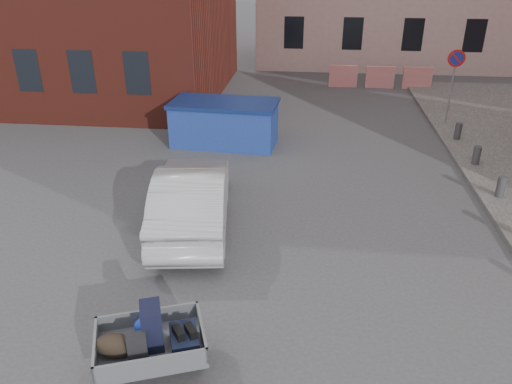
# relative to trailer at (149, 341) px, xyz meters

# --- Properties ---
(ground) EXTENTS (120.00, 120.00, 0.00)m
(ground) POSITION_rel_trailer_xyz_m (1.18, 3.28, -0.61)
(ground) COLOR #38383A
(ground) RESTS_ON ground
(no_parking_sign) EXTENTS (0.60, 0.09, 2.65)m
(no_parking_sign) POSITION_rel_trailer_xyz_m (7.18, 12.76, 1.41)
(no_parking_sign) COLOR gray
(no_parking_sign) RESTS_ON sidewalk
(bollards) EXTENTS (0.22, 9.02, 0.55)m
(bollards) POSITION_rel_trailer_xyz_m (7.18, 6.68, -0.21)
(bollards) COLOR #3A3A3D
(bollards) RESTS_ON sidewalk
(barriers) EXTENTS (4.70, 0.18, 1.00)m
(barriers) POSITION_rel_trailer_xyz_m (5.38, 18.28, -0.11)
(barriers) COLOR red
(barriers) RESTS_ON ground
(trailer) EXTENTS (1.88, 1.98, 1.20)m
(trailer) POSITION_rel_trailer_xyz_m (0.00, 0.00, 0.00)
(trailer) COLOR black
(trailer) RESTS_ON ground
(dumpster) EXTENTS (3.56, 2.01, 1.45)m
(dumpster) POSITION_rel_trailer_xyz_m (-0.57, 10.05, 0.12)
(dumpster) COLOR navy
(dumpster) RESTS_ON ground
(silver_car) EXTENTS (2.20, 4.69, 1.49)m
(silver_car) POSITION_rel_trailer_xyz_m (-0.39, 4.54, 0.14)
(silver_car) COLOR #9EA0A5
(silver_car) RESTS_ON ground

